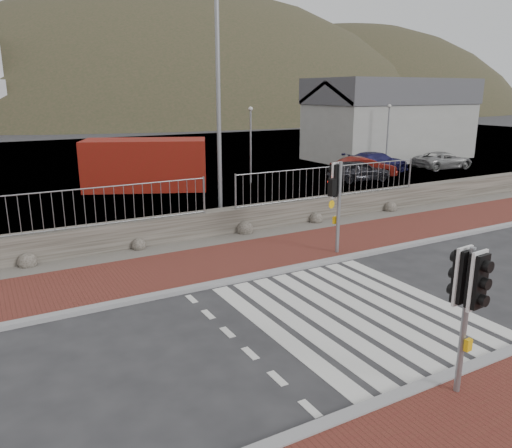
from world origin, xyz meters
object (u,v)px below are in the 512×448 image
streetlight (221,90)px  car_c (376,162)px  traffic_signal_near (468,290)px  shipping_container (146,164)px  car_d (443,160)px  traffic_signal_far (339,188)px  car_a (359,171)px  car_b (364,168)px

streetlight → car_c: size_ratio=2.02×
traffic_signal_near → shipping_container: traffic_signal_near is taller
shipping_container → car_d: (18.94, -2.74, -0.71)m
traffic_signal_far → shipping_container: bearing=-96.8°
shipping_container → car_d: shipping_container is taller
streetlight → car_a: bearing=0.3°
shipping_container → car_a: shipping_container is taller
traffic_signal_far → streetlight: (-1.64, 4.67, 2.86)m
car_b → car_c: car_c is taller
streetlight → car_a: 12.79m
traffic_signal_far → shipping_container: traffic_signal_far is taller
car_a → car_c: bearing=-47.7°
car_b → streetlight: bearing=131.0°
traffic_signal_far → car_d: bearing=-162.6°
car_a → car_c: car_c is taller
car_b → car_d: size_ratio=0.93×
car_c → car_b: bearing=124.4°
traffic_signal_far → streetlight: bearing=-85.2°
traffic_signal_far → streetlight: 5.71m
car_a → car_d: size_ratio=0.88×
shipping_container → car_c: size_ratio=1.41×
shipping_container → car_a: (11.08, -3.64, -0.67)m
car_a → car_b: (0.92, 0.65, 0.01)m
car_a → car_d: 7.91m
shipping_container → car_d: 19.15m
traffic_signal_far → streetlight: size_ratio=0.33×
traffic_signal_far → car_c: traffic_signal_far is taller
traffic_signal_far → car_c: (12.42, 11.80, -1.46)m
traffic_signal_far → car_a: size_ratio=0.82×
traffic_signal_near → car_a: 20.63m
streetlight → car_d: streetlight is taller
shipping_container → car_b: size_ratio=1.63×
traffic_signal_near → shipping_container: 20.32m
streetlight → car_c: bearing=2.1°
shipping_container → car_c: (14.25, -1.61, -0.64)m
traffic_signal_near → car_b: traffic_signal_near is taller
traffic_signal_near → car_b: bearing=48.0°
traffic_signal_near → car_c: traffic_signal_near is taller
traffic_signal_near → car_a: traffic_signal_near is taller
shipping_container → car_b: shipping_container is taller
car_c → car_d: 4.82m
shipping_container → car_c: bearing=17.3°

